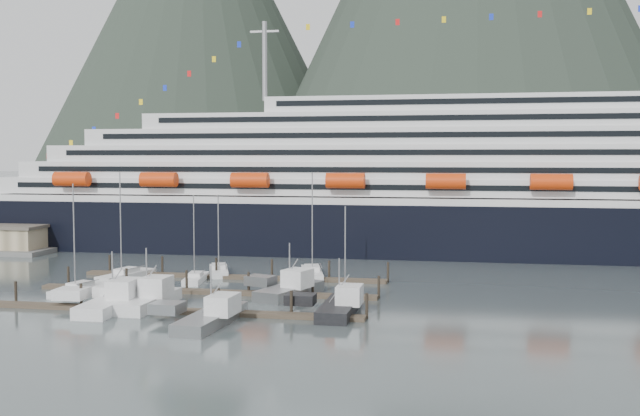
# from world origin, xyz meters

# --- Properties ---
(ground) EXTENTS (1600.00, 1600.00, 0.00)m
(ground) POSITION_xyz_m (0.00, 0.00, 0.00)
(ground) COLOR #475454
(ground) RESTS_ON ground
(cruise_ship) EXTENTS (210.00, 30.40, 50.30)m
(cruise_ship) POSITION_xyz_m (30.03, 54.94, 12.04)
(cruise_ship) COLOR black
(cruise_ship) RESTS_ON ground
(dock_near) EXTENTS (48.18, 2.28, 3.20)m
(dock_near) POSITION_xyz_m (-4.93, -9.95, 0.31)
(dock_near) COLOR #3E3528
(dock_near) RESTS_ON ground
(dock_mid) EXTENTS (48.18, 2.28, 3.20)m
(dock_mid) POSITION_xyz_m (-4.93, 3.05, 0.31)
(dock_mid) COLOR #3E3528
(dock_mid) RESTS_ON ground
(dock_far) EXTENTS (48.18, 2.28, 3.20)m
(dock_far) POSITION_xyz_m (-4.93, 16.05, 0.31)
(dock_far) COLOR #3E3528
(dock_far) RESTS_ON ground
(sailboat_a) EXTENTS (5.12, 10.06, 15.72)m
(sailboat_a) POSITION_xyz_m (-21.68, -0.48, 0.45)
(sailboat_a) COLOR silver
(sailboat_a) RESTS_ON ground
(sailboat_b) EXTENTS (5.59, 11.44, 17.03)m
(sailboat_b) POSITION_xyz_m (-20.92, 12.35, 0.46)
(sailboat_b) COLOR silver
(sailboat_b) RESTS_ON ground
(sailboat_c) EXTENTS (3.78, 9.20, 13.56)m
(sailboat_c) POSITION_xyz_m (-9.59, 12.07, 0.42)
(sailboat_c) COLOR silver
(sailboat_c) RESTS_ON ground
(sailboat_f) EXTENTS (5.91, 10.17, 13.35)m
(sailboat_f) POSITION_xyz_m (-8.41, 19.44, 0.43)
(sailboat_f) COLOR silver
(sailboat_f) RESTS_ON ground
(sailboat_g) EXTENTS (5.78, 12.27, 17.01)m
(sailboat_g) POSITION_xyz_m (6.74, 19.99, 0.46)
(sailboat_g) COLOR silver
(sailboat_g) RESTS_ON ground
(sailboat_h) EXTENTS (3.51, 9.78, 12.99)m
(sailboat_h) POSITION_xyz_m (15.00, 1.04, 0.43)
(sailboat_h) COLOR silver
(sailboat_h) RESTS_ON ground
(trawler_a) EXTENTS (10.43, 14.48, 7.94)m
(trawler_a) POSITION_xyz_m (-12.78, -9.13, 0.98)
(trawler_a) COLOR silver
(trawler_a) RESTS_ON ground
(trawler_b) EXTENTS (9.71, 12.74, 8.27)m
(trawler_b) POSITION_xyz_m (-9.05, -7.34, 1.01)
(trawler_b) COLOR silver
(trawler_b) RESTS_ON ground
(trawler_c) EXTENTS (10.17, 14.39, 7.25)m
(trawler_c) POSITION_xyz_m (1.97, -14.99, 0.92)
(trawler_c) COLOR gray
(trawler_c) RESTS_ON ground
(trawler_d) EXTENTS (9.23, 12.49, 7.45)m
(trawler_d) POSITION_xyz_m (15.30, -7.08, 0.94)
(trawler_d) COLOR black
(trawler_d) RESTS_ON ground
(trawler_e) EXTENTS (10.49, 12.93, 8.03)m
(trawler_e) POSITION_xyz_m (6.92, 3.04, 0.99)
(trawler_e) COLOR gray
(trawler_e) RESTS_ON ground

